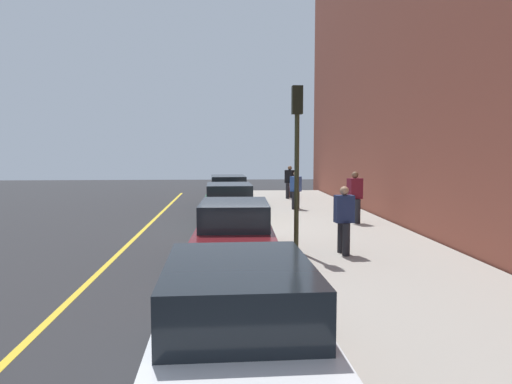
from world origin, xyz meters
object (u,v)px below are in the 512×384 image
parked_car_white (238,324)px  traffic_light_pole (297,140)px  parked_car_green (229,204)px  pedestrian_blue_coat (296,189)px  pedestrian_black_coat (290,181)px  rolling_suitcase (291,192)px  pedestrian_burgundy_coat (355,196)px  pedestrian_navy_coat (344,218)px  parked_car_black (228,191)px  parked_car_maroon (234,232)px

parked_car_white → traffic_light_pole: size_ratio=1.08×
parked_car_green → pedestrian_blue_coat: pedestrian_blue_coat is taller
pedestrian_black_coat → rolling_suitcase: pedestrian_black_coat is taller
rolling_suitcase → pedestrian_burgundy_coat: bearing=-173.6°
parked_car_green → traffic_light_pole: bearing=-163.1°
pedestrian_navy_coat → parked_car_green: bearing=25.2°
parked_car_white → rolling_suitcase: 20.91m
pedestrian_blue_coat → traffic_light_pole: 9.14m
parked_car_black → traffic_light_pole: (-11.24, -1.71, 2.24)m
parked_car_maroon → pedestrian_black_coat: pedestrian_black_coat is taller
parked_car_green → traffic_light_pole: 6.26m
parked_car_black → rolling_suitcase: (2.67, -3.46, -0.32)m
pedestrian_burgundy_coat → parked_car_white: bearing=158.8°
pedestrian_blue_coat → parked_car_maroon: bearing=163.0°
parked_car_maroon → pedestrian_burgundy_coat: size_ratio=2.52×
parked_car_green → traffic_light_pole: size_ratio=1.06×
parked_car_black → pedestrian_navy_coat: (-11.65, -2.84, 0.30)m
pedestrian_burgundy_coat → traffic_light_pole: (-4.68, 2.78, 1.87)m
parked_car_white → traffic_light_pole: (6.72, -1.65, 2.24)m
parked_car_maroon → pedestrian_black_coat: 14.36m
traffic_light_pole → rolling_suitcase: traffic_light_pole is taller
pedestrian_burgundy_coat → pedestrian_black_coat: (8.84, 1.17, -0.04)m
pedestrian_navy_coat → parked_car_black: bearing=13.7°
pedestrian_navy_coat → traffic_light_pole: bearing=69.9°
parked_car_black → pedestrian_blue_coat: (-2.41, -2.98, 0.27)m
parked_car_maroon → parked_car_green: (6.07, 0.10, -0.00)m
parked_car_green → rolling_suitcase: size_ratio=4.74×
pedestrian_blue_coat → pedestrian_black_coat: bearing=-4.3°
pedestrian_burgundy_coat → pedestrian_blue_coat: (4.15, 1.52, -0.10)m
traffic_light_pole → parked_car_white: bearing=166.2°
parked_car_white → parked_car_black: 17.96m
parked_car_maroon → pedestrian_black_coat: bearing=-12.9°
parked_car_green → traffic_light_pole: traffic_light_pole is taller
pedestrian_navy_coat → pedestrian_blue_coat: bearing=-0.8°
pedestrian_blue_coat → rolling_suitcase: size_ratio=1.76×
pedestrian_burgundy_coat → traffic_light_pole: size_ratio=0.44×
parked_car_white → pedestrian_navy_coat: bearing=-23.8°
parked_car_green → pedestrian_burgundy_coat: (-0.91, -4.48, 0.37)m
traffic_light_pole → rolling_suitcase: bearing=-7.2°
parked_car_black → pedestrian_burgundy_coat: bearing=-145.6°
parked_car_white → parked_car_black: (17.96, 0.06, 0.00)m
parked_car_green → traffic_light_pole: (-5.59, -1.69, 2.24)m
parked_car_white → parked_car_green: size_ratio=1.02×
parked_car_maroon → pedestrian_navy_coat: bearing=-88.7°
parked_car_maroon → parked_car_black: same height
parked_car_green → rolling_suitcase: (8.32, -3.44, -0.32)m
parked_car_white → parked_car_black: size_ratio=0.97×
parked_car_green → pedestrian_black_coat: bearing=-22.7°
parked_car_white → pedestrian_black_coat: (20.24, -3.27, 0.33)m
parked_car_white → traffic_light_pole: traffic_light_pole is taller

